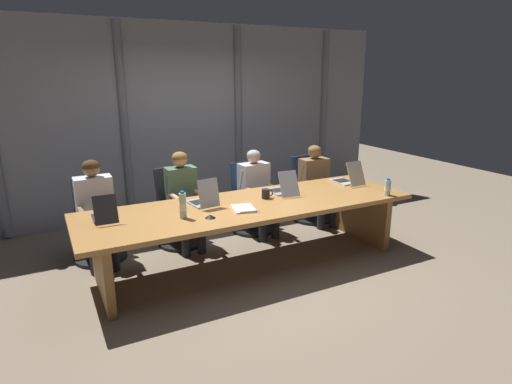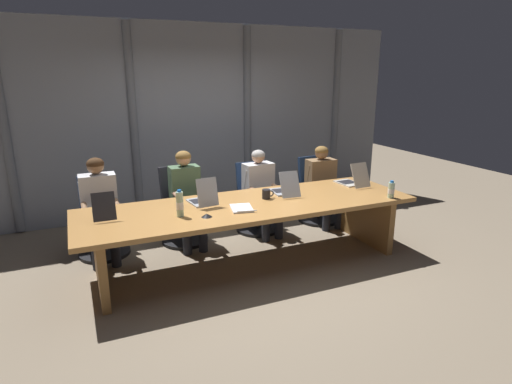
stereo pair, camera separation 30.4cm
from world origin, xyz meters
name	(u,v)px [view 1 (the left image)]	position (x,y,z in m)	size (l,w,h in m)	color
ground_plane	(251,263)	(0.00, 0.00, 0.00)	(13.64, 13.64, 0.00)	#7F705B
conference_table	(251,215)	(0.00, 0.00, 0.58)	(3.74, 1.13, 0.72)	#B77F42
curtain_backdrop	(185,121)	(0.00, 2.22, 1.42)	(6.82, 0.17, 2.84)	gray
laptop_left_end	(104,215)	(-1.53, 0.17, 0.78)	(0.22, 0.41, 0.28)	#2D2D33
laptop_left_mid	(203,200)	(-0.49, 0.18, 0.79)	(0.28, 0.42, 0.32)	#A8ADB7
laptop_center	(283,189)	(0.52, 0.18, 0.78)	(0.27, 0.48, 0.30)	#A8ADB7
laptop_right_mid	(347,179)	(1.51, 0.20, 0.78)	(0.26, 0.48, 0.31)	beige
office_chair_left_end	(97,229)	(-1.53, 0.99, 0.35)	(0.60, 0.60, 0.94)	navy
office_chair_left_mid	(179,216)	(-0.54, 0.99, 0.36)	(0.60, 0.61, 0.97)	#2D2D38
office_chair_center	(251,205)	(0.51, 0.99, 0.35)	(0.60, 0.60, 0.93)	navy
office_chair_right_mid	(310,196)	(1.49, 0.99, 0.35)	(0.60, 0.60, 0.94)	navy
person_left_end	(96,206)	(-1.53, 0.84, 0.68)	(0.41, 0.55, 1.20)	silver
person_left_mid	(184,195)	(-0.51, 0.83, 0.68)	(0.38, 0.55, 1.20)	#4C6B4C
person_center	(257,187)	(0.51, 0.83, 0.64)	(0.44, 0.57, 1.14)	silver
person_right_mid	(317,179)	(1.49, 0.83, 0.64)	(0.43, 0.56, 1.12)	olive
water_bottle_primary	(183,206)	(-0.82, -0.12, 0.85)	(0.07, 0.07, 0.28)	#ADD1B2
water_bottle_secondary	(388,188)	(1.58, -0.45, 0.82)	(0.07, 0.07, 0.20)	#ADD1B2
coffee_mug_near	(266,194)	(0.24, 0.10, 0.78)	(0.15, 0.10, 0.11)	black
conference_mic_left_side	(210,216)	(-0.58, -0.25, 0.74)	(0.11, 0.11, 0.04)	black
spiral_notepad	(244,209)	(-0.16, -0.15, 0.73)	(0.28, 0.34, 0.03)	silver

